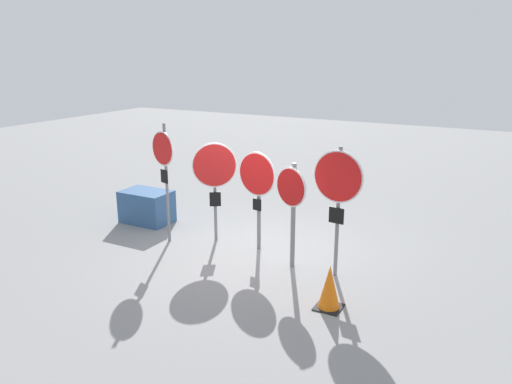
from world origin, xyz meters
name	(u,v)px	position (x,y,z in m)	size (l,w,h in m)	color
ground_plane	(250,253)	(0.00, 0.00, 0.00)	(40.00, 40.00, 0.00)	gray
stop_sign_0	(164,160)	(-1.89, -0.24, 1.79)	(0.69, 0.24, 2.55)	slate
stop_sign_1	(215,172)	(-0.98, 0.26, 1.54)	(0.80, 0.54, 2.15)	slate
stop_sign_2	(257,182)	(0.02, 0.26, 1.44)	(0.88, 0.20, 2.05)	slate
stop_sign_3	(292,198)	(0.98, -0.20, 1.36)	(0.70, 0.30, 2.01)	slate
stop_sign_4	(338,186)	(1.85, -0.20, 1.70)	(0.93, 0.16, 2.39)	slate
traffic_cone_0	(329,287)	(2.17, -1.35, 0.36)	(0.42, 0.42, 0.73)	black
storage_crate	(147,207)	(-3.11, 0.54, 0.38)	(1.16, 0.77, 0.77)	#335684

